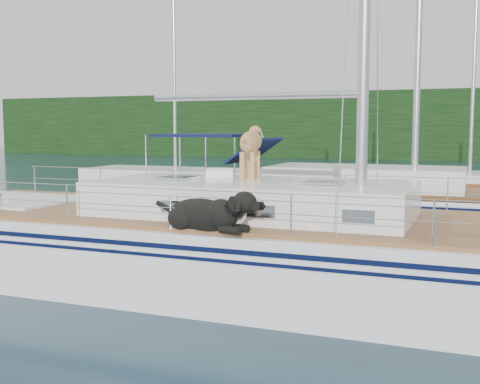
% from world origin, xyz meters
% --- Properties ---
extents(ground, '(120.00, 120.00, 0.00)m').
position_xyz_m(ground, '(0.00, 0.00, 0.00)').
color(ground, black).
rests_on(ground, ground).
extents(tree_line, '(90.00, 3.00, 6.00)m').
position_xyz_m(tree_line, '(0.00, 45.00, 3.00)').
color(tree_line, black).
rests_on(tree_line, ground).
extents(shore_bank, '(92.00, 1.00, 1.20)m').
position_xyz_m(shore_bank, '(0.00, 46.20, 0.60)').
color(shore_bank, '#595147').
rests_on(shore_bank, ground).
extents(main_sailboat, '(12.00, 3.98, 14.01)m').
position_xyz_m(main_sailboat, '(0.10, -0.00, 0.68)').
color(main_sailboat, white).
rests_on(main_sailboat, ground).
extents(neighbor_sailboat, '(11.00, 3.50, 13.30)m').
position_xyz_m(neighbor_sailboat, '(0.54, 6.01, 0.63)').
color(neighbor_sailboat, white).
rests_on(neighbor_sailboat, ground).
extents(bg_boat_west, '(8.00, 3.00, 11.65)m').
position_xyz_m(bg_boat_west, '(-8.00, 14.00, 0.45)').
color(bg_boat_west, white).
rests_on(bg_boat_west, ground).
extents(bg_boat_center, '(7.20, 3.00, 11.65)m').
position_xyz_m(bg_boat_center, '(4.00, 16.00, 0.45)').
color(bg_boat_center, white).
rests_on(bg_boat_center, ground).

